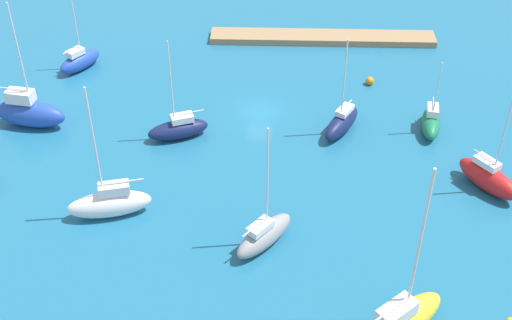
% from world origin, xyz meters
% --- Properties ---
extents(water, '(160.00, 160.00, 0.00)m').
position_xyz_m(water, '(0.00, 0.00, 0.00)').
color(water, '#1E668C').
rests_on(water, ground).
extents(pier_dock, '(25.70, 3.04, 0.73)m').
position_xyz_m(pier_dock, '(-6.82, -15.11, 0.37)').
color(pier_dock, '#997A56').
rests_on(pier_dock, ground).
extents(sailboat_blue_near_pier, '(7.26, 3.38, 12.56)m').
position_xyz_m(sailboat_blue_near_pier, '(21.57, 3.10, 1.51)').
color(sailboat_blue_near_pier, '#2347B2').
rests_on(sailboat_blue_near_pier, water).
extents(sailboat_navy_east_end, '(4.41, 5.84, 9.76)m').
position_xyz_m(sailboat_navy_east_end, '(-7.77, 3.16, 1.05)').
color(sailboat_navy_east_end, '#141E4C').
rests_on(sailboat_navy_east_end, water).
extents(sailboat_green_by_breakwater, '(2.48, 5.19, 7.41)m').
position_xyz_m(sailboat_green_by_breakwater, '(-16.12, 2.72, 0.97)').
color(sailboat_green_by_breakwater, '#19724C').
rests_on(sailboat_green_by_breakwater, water).
extents(sailboat_gray_outer_mooring, '(5.08, 5.66, 10.67)m').
position_xyz_m(sailboat_gray_outer_mooring, '(-0.90, 18.50, 1.07)').
color(sailboat_gray_outer_mooring, gray).
rests_on(sailboat_gray_outer_mooring, water).
extents(sailboat_white_far_south, '(6.89, 3.43, 12.00)m').
position_xyz_m(sailboat_white_far_south, '(11.42, 15.47, 1.27)').
color(sailboat_white_far_south, white).
rests_on(sailboat_white_far_south, water).
extents(sailboat_red_along_channel, '(5.12, 5.89, 8.97)m').
position_xyz_m(sailboat_red_along_channel, '(-19.40, 11.16, 1.20)').
color(sailboat_red_along_channel, red).
rests_on(sailboat_red_along_channel, water).
extents(sailboat_blue_lone_south, '(4.50, 5.26, 9.26)m').
position_xyz_m(sailboat_blue_lone_south, '(19.44, -7.64, 1.04)').
color(sailboat_blue_lone_south, '#2347B2').
rests_on(sailboat_blue_lone_south, water).
extents(sailboat_navy_inner_mooring, '(5.98, 3.80, 9.99)m').
position_xyz_m(sailboat_navy_inner_mooring, '(7.33, 4.61, 0.99)').
color(sailboat_navy_inner_mooring, '#141E4C').
rests_on(sailboat_navy_inner_mooring, water).
extents(mooring_buoy_orange, '(0.86, 0.86, 0.86)m').
position_xyz_m(mooring_buoy_orange, '(-11.28, -5.47, 0.43)').
color(mooring_buoy_orange, orange).
rests_on(mooring_buoy_orange, water).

